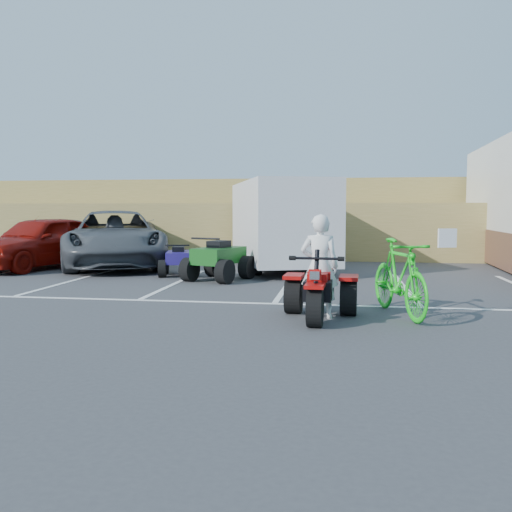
# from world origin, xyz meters

# --- Properties ---
(ground) EXTENTS (100.00, 100.00, 0.00)m
(ground) POSITION_xyz_m (0.00, 0.00, 0.00)
(ground) COLOR #39393C
(ground) RESTS_ON ground
(parking_stripes) EXTENTS (28.00, 5.16, 0.01)m
(parking_stripes) POSITION_xyz_m (0.87, 4.07, 0.00)
(parking_stripes) COLOR white
(parking_stripes) RESTS_ON ground
(grass_embankment) EXTENTS (40.00, 8.50, 3.10)m
(grass_embankment) POSITION_xyz_m (0.00, 15.48, 1.42)
(grass_embankment) COLOR olive
(grass_embankment) RESTS_ON ground
(red_trike_atv) EXTENTS (1.33, 1.72, 1.08)m
(red_trike_atv) POSITION_xyz_m (0.88, 1.07, 0.00)
(red_trike_atv) COLOR #A20B09
(red_trike_atv) RESTS_ON ground
(rider) EXTENTS (0.65, 0.44, 1.72)m
(rider) POSITION_xyz_m (0.89, 1.22, 0.86)
(rider) COLOR white
(rider) RESTS_ON ground
(green_dirt_bike) EXTENTS (1.22, 2.25, 1.30)m
(green_dirt_bike) POSITION_xyz_m (2.21, 1.60, 0.65)
(green_dirt_bike) COLOR #14BF19
(green_dirt_bike) RESTS_ON ground
(grey_pickup) EXTENTS (5.16, 6.92, 1.75)m
(grey_pickup) POSITION_xyz_m (-5.77, 8.45, 0.87)
(grey_pickup) COLOR #44474B
(grey_pickup) RESTS_ON ground
(red_car) EXTENTS (3.11, 5.04, 1.60)m
(red_car) POSITION_xyz_m (-7.78, 7.62, 0.80)
(red_car) COLOR maroon
(red_car) RESTS_ON ground
(cargo_trailer) EXTENTS (3.81, 5.98, 2.60)m
(cargo_trailer) POSITION_xyz_m (-0.55, 8.41, 1.41)
(cargo_trailer) COLOR silver
(cargo_trailer) RESTS_ON ground
(quad_atv_blue) EXTENTS (1.29, 1.54, 0.87)m
(quad_atv_blue) POSITION_xyz_m (-3.10, 6.43, 0.00)
(quad_atv_blue) COLOR navy
(quad_atv_blue) RESTS_ON ground
(quad_atv_green) EXTENTS (1.76, 2.03, 1.12)m
(quad_atv_green) POSITION_xyz_m (-1.80, 5.64, 0.00)
(quad_atv_green) COLOR #114E15
(quad_atv_green) RESTS_ON ground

